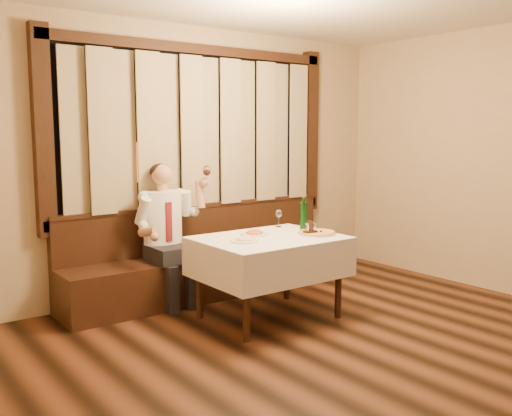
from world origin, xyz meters
TOP-DOWN VIEW (x-y plane):
  - room at (-0.00, 0.97)m, footprint 5.01×6.01m
  - banquette at (0.00, 2.72)m, footprint 3.20×0.61m
  - dining_table at (0.00, 1.70)m, footprint 1.27×0.97m
  - pizza at (0.43, 1.53)m, footprint 0.36×0.36m
  - pasta_red at (-0.05, 1.86)m, footprint 0.26×0.26m
  - pasta_cream at (-0.31, 1.66)m, footprint 0.25×0.25m
  - green_bottle at (0.53, 1.83)m, footprint 0.07×0.07m
  - table_wine_glass at (0.42, 2.08)m, footprint 0.06×0.06m
  - cruet_caddy at (0.37, 1.55)m, footprint 0.13×0.08m
  - seated_man at (-0.54, 2.63)m, footprint 0.76×0.57m

SIDE VIEW (x-z plane):
  - banquette at x=0.00m, z-range -0.16..0.78m
  - dining_table at x=0.00m, z-range 0.27..1.03m
  - pizza at x=0.43m, z-range 0.75..0.79m
  - pasta_cream at x=-0.31m, z-range 0.75..0.83m
  - pasta_red at x=-0.05m, z-range 0.75..0.84m
  - cruet_caddy at x=0.37m, z-range 0.74..0.87m
  - seated_man at x=-0.54m, z-range 0.12..1.51m
  - table_wine_glass at x=0.42m, z-range 0.80..0.97m
  - green_bottle at x=0.53m, z-range 0.73..1.06m
  - room at x=0.00m, z-range 0.09..2.91m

